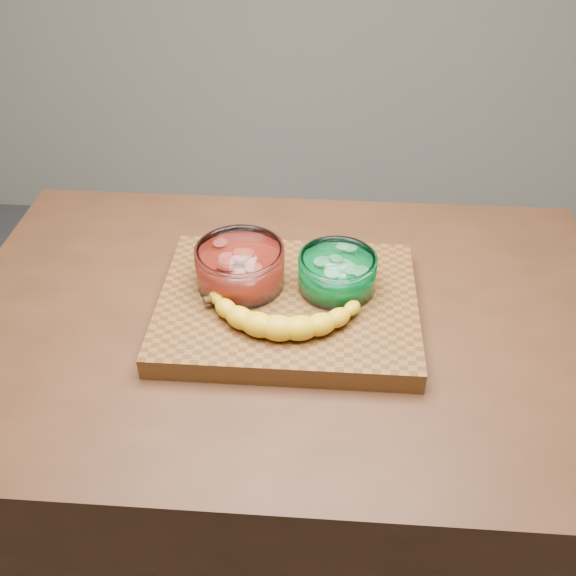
{
  "coord_description": "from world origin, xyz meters",
  "views": [
    {
      "loc": [
        0.06,
        -0.86,
        1.65
      ],
      "look_at": [
        0.0,
        0.0,
        0.96
      ],
      "focal_mm": 40.0,
      "sensor_mm": 36.0,
      "label": 1
    }
  ],
  "objects": [
    {
      "name": "ground",
      "position": [
        0.0,
        0.0,
        0.0
      ],
      "size": [
        3.5,
        3.5,
        0.0
      ],
      "primitive_type": "plane",
      "color": "#59585D",
      "rests_on": "ground"
    },
    {
      "name": "counter",
      "position": [
        0.0,
        0.0,
        0.45
      ],
      "size": [
        1.2,
        0.8,
        0.9
      ],
      "primitive_type": "cube",
      "color": "#472715",
      "rests_on": "ground"
    },
    {
      "name": "cutting_board",
      "position": [
        0.0,
        0.0,
        0.92
      ],
      "size": [
        0.45,
        0.35,
        0.04
      ],
      "primitive_type": "cube",
      "color": "brown",
      "rests_on": "counter"
    },
    {
      "name": "bowl_red",
      "position": [
        -0.09,
        0.03,
        0.98
      ],
      "size": [
        0.16,
        0.16,
        0.07
      ],
      "color": "white",
      "rests_on": "cutting_board"
    },
    {
      "name": "bowl_green",
      "position": [
        0.08,
        0.03,
        0.97
      ],
      "size": [
        0.14,
        0.14,
        0.06
      ],
      "color": "white",
      "rests_on": "cutting_board"
    },
    {
      "name": "banana",
      "position": [
        -0.0,
        -0.07,
        0.96
      ],
      "size": [
        0.29,
        0.14,
        0.04
      ],
      "primitive_type": null,
      "color": "yellow",
      "rests_on": "cutting_board"
    }
  ]
}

